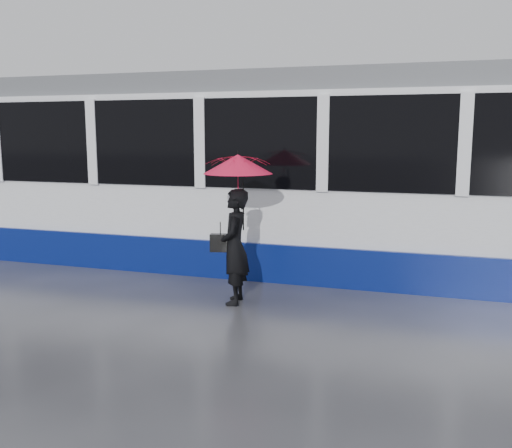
% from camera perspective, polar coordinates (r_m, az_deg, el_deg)
% --- Properties ---
extents(ground, '(90.00, 90.00, 0.00)m').
position_cam_1_polar(ground, '(8.21, -5.15, -7.66)').
color(ground, '#2E2E33').
rests_on(ground, ground).
extents(rails, '(34.00, 1.51, 0.02)m').
position_cam_1_polar(rails, '(10.48, 0.21, -3.87)').
color(rails, '#3F3D38').
rests_on(rails, ground).
extents(tram, '(26.00, 2.56, 3.35)m').
position_cam_1_polar(tram, '(9.83, 10.93, 4.71)').
color(tram, white).
rests_on(tram, ground).
extents(woman, '(0.50, 0.65, 1.61)m').
position_cam_1_polar(woman, '(7.90, -2.13, -2.28)').
color(woman, black).
rests_on(woman, ground).
extents(umbrella, '(1.12, 1.12, 1.09)m').
position_cam_1_polar(umbrella, '(7.75, -1.83, 4.66)').
color(umbrella, '#EF1462').
rests_on(umbrella, ground).
extents(handbag, '(0.31, 0.18, 0.43)m').
position_cam_1_polar(handbag, '(7.98, -3.57, -1.88)').
color(handbag, black).
rests_on(handbag, ground).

